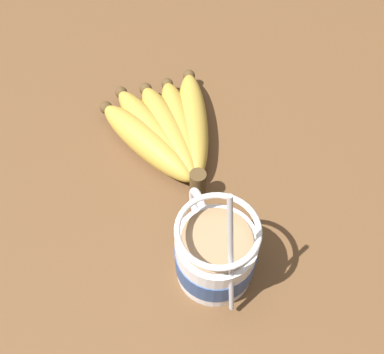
{
  "coord_description": "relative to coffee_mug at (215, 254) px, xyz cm",
  "views": [
    {
      "loc": [
        -20.43,
        7.11,
        47.82
      ],
      "look_at": [
        6.7,
        -1.99,
        7.61
      ],
      "focal_mm": 40.0,
      "sensor_mm": 36.0,
      "label": 1
    }
  ],
  "objects": [
    {
      "name": "table",
      "position": [
        3.07,
        1.21,
        -5.63
      ],
      "size": [
        136.3,
        136.3,
        3.43
      ],
      "color": "brown",
      "rests_on": "ground"
    },
    {
      "name": "coffee_mug",
      "position": [
        0.0,
        0.0,
        0.0
      ],
      "size": [
        12.9,
        8.43,
        17.25
      ],
      "color": "silver",
      "rests_on": "table"
    },
    {
      "name": "banana_bunch",
      "position": [
        19.45,
        -0.74,
        -1.95
      ],
      "size": [
        20.7,
        16.59,
        4.24
      ],
      "color": "#4C381E",
      "rests_on": "table"
    }
  ]
}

